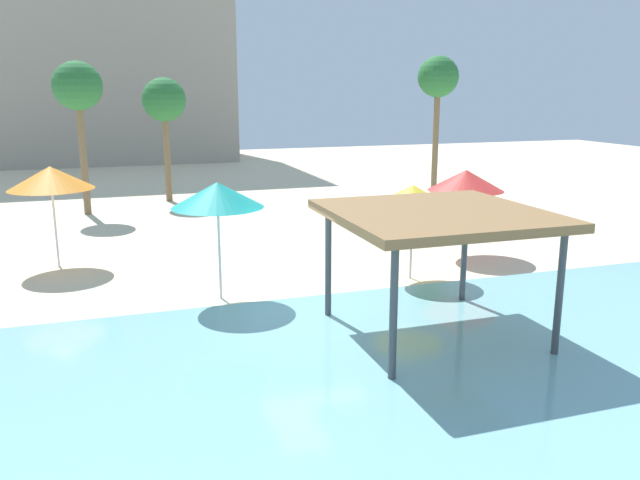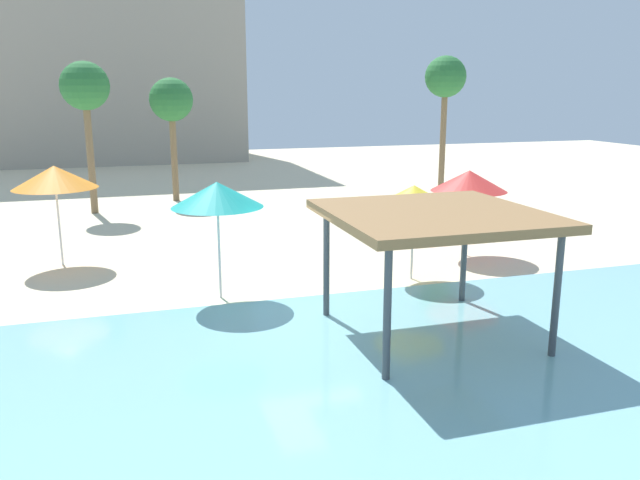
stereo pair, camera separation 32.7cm
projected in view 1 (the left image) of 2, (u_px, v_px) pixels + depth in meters
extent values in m
plane|color=beige|center=(325.00, 319.00, 14.21)|extent=(80.00, 80.00, 0.00)
cube|color=#7AB7C1|center=(442.00, 437.00, 9.36)|extent=(44.00, 13.50, 0.04)
cylinder|color=#42474C|center=(328.00, 264.00, 14.07)|extent=(0.14, 0.14, 2.44)
cylinder|color=#42474C|center=(464.00, 252.00, 15.12)|extent=(0.14, 0.14, 2.44)
cylinder|color=#42474C|center=(393.00, 314.00, 10.94)|extent=(0.14, 0.14, 2.44)
cylinder|color=#42474C|center=(559.00, 295.00, 11.98)|extent=(0.14, 0.14, 2.44)
cube|color=olive|center=(437.00, 215.00, 12.72)|extent=(4.10, 4.10, 0.18)
cylinder|color=silver|center=(56.00, 228.00, 18.15)|extent=(0.06, 0.06, 2.23)
cone|color=orange|center=(51.00, 178.00, 17.81)|extent=(2.32, 2.32, 0.64)
cylinder|color=silver|center=(464.00, 223.00, 19.45)|extent=(0.06, 0.06, 1.98)
cone|color=red|center=(466.00, 180.00, 19.15)|extent=(2.26, 2.26, 0.62)
cylinder|color=silver|center=(220.00, 254.00, 15.33)|extent=(0.06, 0.06, 2.24)
cone|color=teal|center=(217.00, 195.00, 15.01)|extent=(2.18, 2.18, 0.60)
cylinder|color=silver|center=(411.00, 242.00, 17.02)|extent=(0.06, 0.06, 1.99)
cone|color=yellow|center=(413.00, 195.00, 16.73)|extent=(1.96, 1.96, 0.54)
cylinder|color=brown|center=(83.00, 156.00, 25.48)|extent=(0.28, 0.28, 4.71)
sphere|color=#286B33|center=(77.00, 86.00, 24.85)|extent=(1.90, 1.90, 1.90)
cylinder|color=brown|center=(436.00, 140.00, 30.41)|extent=(0.28, 0.28, 5.14)
sphere|color=#286B33|center=(438.00, 77.00, 29.73)|extent=(1.90, 1.90, 1.90)
cylinder|color=brown|center=(167.00, 155.00, 28.50)|extent=(0.28, 0.28, 4.13)
sphere|color=#286B33|center=(164.00, 100.00, 27.95)|extent=(1.90, 1.90, 1.90)
cube|color=#9E9384|center=(76.00, 25.00, 44.33)|extent=(20.07, 11.47, 18.44)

